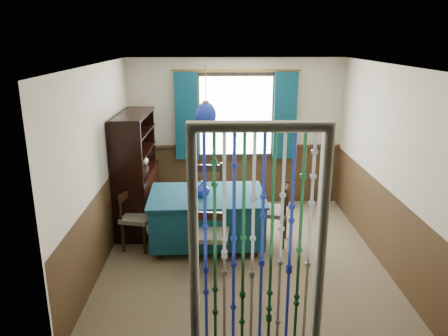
{
  "coord_description": "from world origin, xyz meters",
  "views": [
    {
      "loc": [
        -0.36,
        -5.29,
        2.8
      ],
      "look_at": [
        -0.23,
        0.31,
        1.13
      ],
      "focal_mm": 35.0,
      "sensor_mm": 36.0,
      "label": 1
    }
  ],
  "objects_px": {
    "sideboard": "(137,188)",
    "bowl_shelf": "(135,154)",
    "pendant_lamp": "(206,115)",
    "vase_table": "(202,189)",
    "dining_table": "(207,216)",
    "chair_left": "(136,218)",
    "chair_near": "(210,236)",
    "chair_far": "(208,194)",
    "vase_sideboard": "(143,159)",
    "chair_right": "(275,212)"
  },
  "relations": [
    {
      "from": "pendant_lamp",
      "to": "dining_table",
      "type": "bearing_deg",
      "value": 0.0
    },
    {
      "from": "sideboard",
      "to": "bowl_shelf",
      "type": "relative_size",
      "value": 8.88
    },
    {
      "from": "chair_far",
      "to": "bowl_shelf",
      "type": "bearing_deg",
      "value": 19.35
    },
    {
      "from": "sideboard",
      "to": "pendant_lamp",
      "type": "bearing_deg",
      "value": -31.65
    },
    {
      "from": "dining_table",
      "to": "chair_far",
      "type": "bearing_deg",
      "value": 87.27
    },
    {
      "from": "chair_right",
      "to": "vase_table",
      "type": "distance_m",
      "value": 1.09
    },
    {
      "from": "dining_table",
      "to": "chair_left",
      "type": "xyz_separation_m",
      "value": [
        -0.98,
        -0.06,
        0.0
      ]
    },
    {
      "from": "chair_left",
      "to": "pendant_lamp",
      "type": "xyz_separation_m",
      "value": [
        0.98,
        0.06,
        1.4
      ]
    },
    {
      "from": "sideboard",
      "to": "bowl_shelf",
      "type": "height_order",
      "value": "sideboard"
    },
    {
      "from": "pendant_lamp",
      "to": "bowl_shelf",
      "type": "bearing_deg",
      "value": 159.46
    },
    {
      "from": "chair_left",
      "to": "bowl_shelf",
      "type": "height_order",
      "value": "bowl_shelf"
    },
    {
      "from": "dining_table",
      "to": "vase_table",
      "type": "relative_size",
      "value": 8.31
    },
    {
      "from": "chair_left",
      "to": "vase_sideboard",
      "type": "bearing_deg",
      "value": -164.54
    },
    {
      "from": "chair_far",
      "to": "vase_table",
      "type": "distance_m",
      "value": 0.86
    },
    {
      "from": "chair_right",
      "to": "bowl_shelf",
      "type": "relative_size",
      "value": 4.43
    },
    {
      "from": "chair_near",
      "to": "chair_far",
      "type": "xyz_separation_m",
      "value": [
        -0.04,
        1.43,
        0.04
      ]
    },
    {
      "from": "pendant_lamp",
      "to": "vase_table",
      "type": "bearing_deg",
      "value": -131.16
    },
    {
      "from": "chair_far",
      "to": "pendant_lamp",
      "type": "xyz_separation_m",
      "value": [
        -0.01,
        -0.72,
        1.34
      ]
    },
    {
      "from": "chair_near",
      "to": "bowl_shelf",
      "type": "bearing_deg",
      "value": 139.69
    },
    {
      "from": "pendant_lamp",
      "to": "vase_table",
      "type": "height_order",
      "value": "pendant_lamp"
    },
    {
      "from": "chair_right",
      "to": "vase_table",
      "type": "height_order",
      "value": "vase_table"
    },
    {
      "from": "chair_far",
      "to": "vase_sideboard",
      "type": "xyz_separation_m",
      "value": [
        -1.03,
        0.36,
        0.46
      ]
    },
    {
      "from": "dining_table",
      "to": "chair_right",
      "type": "height_order",
      "value": "chair_right"
    },
    {
      "from": "chair_right",
      "to": "sideboard",
      "type": "bearing_deg",
      "value": 86.25
    },
    {
      "from": "pendant_lamp",
      "to": "bowl_shelf",
      "type": "height_order",
      "value": "pendant_lamp"
    },
    {
      "from": "chair_right",
      "to": "vase_sideboard",
      "type": "height_order",
      "value": "vase_sideboard"
    },
    {
      "from": "chair_near",
      "to": "pendant_lamp",
      "type": "distance_m",
      "value": 1.55
    },
    {
      "from": "chair_far",
      "to": "chair_left",
      "type": "relative_size",
      "value": 1.15
    },
    {
      "from": "chair_left",
      "to": "chair_right",
      "type": "xyz_separation_m",
      "value": [
        1.93,
        0.11,
        0.02
      ]
    },
    {
      "from": "chair_far",
      "to": "vase_table",
      "type": "xyz_separation_m",
      "value": [
        -0.07,
        -0.78,
        0.35
      ]
    },
    {
      "from": "chair_left",
      "to": "vase_sideboard",
      "type": "distance_m",
      "value": 1.25
    },
    {
      "from": "sideboard",
      "to": "chair_left",
      "type": "bearing_deg",
      "value": -80.92
    },
    {
      "from": "chair_near",
      "to": "vase_table",
      "type": "bearing_deg",
      "value": 104.79
    },
    {
      "from": "bowl_shelf",
      "to": "sideboard",
      "type": "bearing_deg",
      "value": 100.64
    },
    {
      "from": "chair_right",
      "to": "pendant_lamp",
      "type": "bearing_deg",
      "value": 107.26
    },
    {
      "from": "chair_far",
      "to": "vase_sideboard",
      "type": "height_order",
      "value": "vase_sideboard"
    },
    {
      "from": "chair_near",
      "to": "chair_left",
      "type": "xyz_separation_m",
      "value": [
        -1.03,
        0.65,
        -0.02
      ]
    },
    {
      "from": "dining_table",
      "to": "vase_sideboard",
      "type": "bearing_deg",
      "value": 131.6
    },
    {
      "from": "chair_left",
      "to": "chair_right",
      "type": "height_order",
      "value": "chair_right"
    },
    {
      "from": "dining_table",
      "to": "vase_sideboard",
      "type": "relative_size",
      "value": 8.83
    },
    {
      "from": "dining_table",
      "to": "chair_near",
      "type": "relative_size",
      "value": 1.83
    },
    {
      "from": "chair_right",
      "to": "pendant_lamp",
      "type": "distance_m",
      "value": 1.68
    },
    {
      "from": "chair_left",
      "to": "bowl_shelf",
      "type": "distance_m",
      "value": 0.9
    },
    {
      "from": "vase_table",
      "to": "vase_sideboard",
      "type": "height_order",
      "value": "vase_sideboard"
    },
    {
      "from": "vase_table",
      "to": "vase_sideboard",
      "type": "distance_m",
      "value": 1.5
    },
    {
      "from": "chair_far",
      "to": "sideboard",
      "type": "xyz_separation_m",
      "value": [
        -1.09,
        -0.01,
        0.1
      ]
    },
    {
      "from": "chair_left",
      "to": "pendant_lamp",
      "type": "height_order",
      "value": "pendant_lamp"
    },
    {
      "from": "chair_near",
      "to": "sideboard",
      "type": "bearing_deg",
      "value": 133.95
    },
    {
      "from": "sideboard",
      "to": "bowl_shelf",
      "type": "distance_m",
      "value": 0.7
    },
    {
      "from": "chair_near",
      "to": "pendant_lamp",
      "type": "relative_size",
      "value": 1.06
    }
  ]
}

